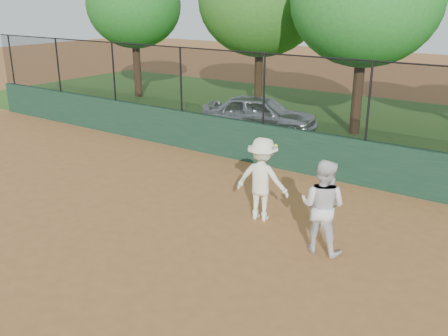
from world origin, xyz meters
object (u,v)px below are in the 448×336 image
Objects in this scene: player_main at (262,179)px; tree_2 at (366,1)px; parked_car at (260,115)px; tree_1 at (260,0)px; player_second at (322,206)px; tree_0 at (134,5)px.

tree_2 reaches higher than player_main.
tree_1 is at bearing 16.73° from parked_car.
tree_2 is at bearing -76.04° from player_second.
tree_1 is at bearing 121.68° from player_main.
tree_0 is (-8.52, 2.64, 3.58)m from parked_car.
parked_car is at bearing -54.32° from player_second.
tree_2 is (5.10, -1.76, 0.02)m from tree_1.
tree_2 is (2.77, 1.96, 3.82)m from parked_car.
parked_car is 5.80m from tree_1.
tree_1 is at bearing 160.98° from tree_2.
player_main is 8.95m from tree_2.
tree_0 is at bearing 176.54° from tree_2.
tree_2 is at bearing 97.04° from player_main.
parked_car is 0.60× the size of tree_1.
player_second is 13.55m from tree_1.
parked_car is 9.62m from tree_0.
tree_0 is at bearing 144.36° from player_main.
tree_0 is at bearing 57.42° from parked_car.
tree_2 is (-2.68, 8.74, 3.60)m from player_second.
tree_0 is (-13.98, 9.42, 3.36)m from player_second.
player_main is at bearing -163.96° from parked_car.
tree_0 is at bearing -37.10° from player_second.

